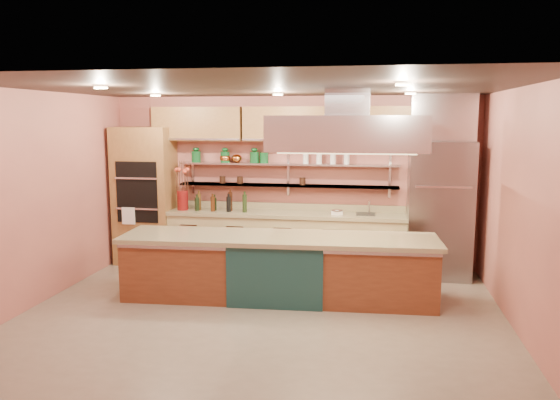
% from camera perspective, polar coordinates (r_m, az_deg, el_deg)
% --- Properties ---
extents(floor, '(6.00, 5.00, 0.02)m').
position_cam_1_polar(floor, '(6.99, -1.94, -12.00)').
color(floor, gray).
rests_on(floor, ground).
extents(ceiling, '(6.00, 5.00, 0.02)m').
position_cam_1_polar(ceiling, '(6.55, -2.07, 11.68)').
color(ceiling, black).
rests_on(ceiling, wall_back).
extents(wall_back, '(6.00, 0.04, 2.80)m').
position_cam_1_polar(wall_back, '(9.07, 1.22, 1.94)').
color(wall_back, '#B16153').
rests_on(wall_back, floor).
extents(wall_front, '(6.00, 0.04, 2.80)m').
position_cam_1_polar(wall_front, '(4.26, -8.91, -5.70)').
color(wall_front, '#B16153').
rests_on(wall_front, floor).
extents(wall_left, '(0.04, 5.00, 2.80)m').
position_cam_1_polar(wall_left, '(7.81, -24.11, 0.13)').
color(wall_left, '#B16153').
rests_on(wall_left, floor).
extents(wall_right, '(0.04, 5.00, 2.80)m').
position_cam_1_polar(wall_right, '(6.70, 24.00, -1.14)').
color(wall_right, '#B16153').
rests_on(wall_right, floor).
extents(oven_stack, '(0.95, 0.64, 2.30)m').
position_cam_1_polar(oven_stack, '(9.47, -13.91, 0.45)').
color(oven_stack, olive).
rests_on(oven_stack, floor).
extents(refrigerator, '(0.95, 0.72, 2.10)m').
position_cam_1_polar(refrigerator, '(8.72, 16.31, -0.99)').
color(refrigerator, gray).
rests_on(refrigerator, floor).
extents(back_counter, '(3.84, 0.64, 0.93)m').
position_cam_1_polar(back_counter, '(8.94, 0.59, -4.24)').
color(back_counter, tan).
rests_on(back_counter, floor).
extents(wall_shelf_lower, '(3.60, 0.26, 0.03)m').
position_cam_1_polar(wall_shelf_lower, '(8.95, 0.77, 1.53)').
color(wall_shelf_lower, silver).
rests_on(wall_shelf_lower, wall_back).
extents(wall_shelf_upper, '(3.60, 0.26, 0.03)m').
position_cam_1_polar(wall_shelf_upper, '(8.92, 0.78, 3.77)').
color(wall_shelf_upper, silver).
rests_on(wall_shelf_upper, wall_back).
extents(upper_cabinets, '(4.60, 0.36, 0.55)m').
position_cam_1_polar(upper_cabinets, '(8.83, 1.06, 7.94)').
color(upper_cabinets, olive).
rests_on(upper_cabinets, wall_back).
extents(range_hood, '(2.00, 1.00, 0.45)m').
position_cam_1_polar(range_hood, '(7.10, 7.07, 6.93)').
color(range_hood, silver).
rests_on(range_hood, ceiling).
extents(ceiling_downlights, '(4.00, 2.80, 0.02)m').
position_cam_1_polar(ceiling_downlights, '(6.75, -1.71, 11.33)').
color(ceiling_downlights, '#FFE5A5').
rests_on(ceiling_downlights, ceiling).
extents(island, '(4.20, 1.11, 0.87)m').
position_cam_1_polar(island, '(7.47, -0.15, -7.04)').
color(island, brown).
rests_on(island, floor).
extents(flower_vase, '(0.23, 0.23, 0.32)m').
position_cam_1_polar(flower_vase, '(9.20, -10.13, -0.02)').
color(flower_vase, '#650F0F').
rests_on(flower_vase, back_counter).
extents(oil_bottle_cluster, '(0.93, 0.28, 0.30)m').
position_cam_1_polar(oil_bottle_cluster, '(9.00, -6.14, -0.22)').
color(oil_bottle_cluster, black).
rests_on(oil_bottle_cluster, back_counter).
extents(kitchen_scale, '(0.21, 0.17, 0.10)m').
position_cam_1_polar(kitchen_scale, '(8.70, 6.00, -1.18)').
color(kitchen_scale, silver).
rests_on(kitchen_scale, back_counter).
extents(bar_faucet, '(0.04, 0.04, 0.23)m').
position_cam_1_polar(bar_faucet, '(8.77, 9.31, -0.74)').
color(bar_faucet, silver).
rests_on(bar_faucet, back_counter).
extents(copper_kettle, '(0.23, 0.23, 0.14)m').
position_cam_1_polar(copper_kettle, '(9.08, -4.55, 4.36)').
color(copper_kettle, '#B7622A').
rests_on(copper_kettle, wall_shelf_upper).
extents(green_canister, '(0.18, 0.18, 0.17)m').
position_cam_1_polar(green_canister, '(8.98, -1.67, 4.44)').
color(green_canister, '#0F461D').
rests_on(green_canister, wall_shelf_upper).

